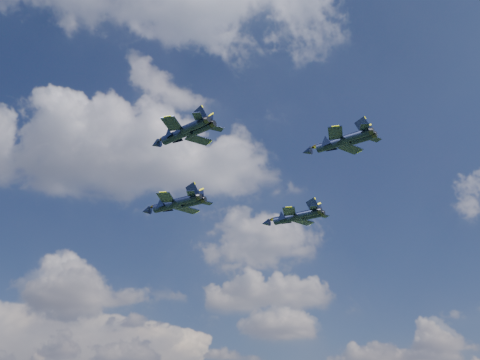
% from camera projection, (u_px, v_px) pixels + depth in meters
% --- Properties ---
extents(jet_lead, '(15.38, 12.70, 3.87)m').
position_uv_depth(jet_lead, '(166.00, 206.00, 109.34)').
color(jet_lead, black).
extents(jet_left, '(12.40, 11.89, 3.31)m').
position_uv_depth(jet_left, '(175.00, 136.00, 86.53)').
color(jet_left, black).
extents(jet_right, '(13.83, 11.61, 3.50)m').
position_uv_depth(jet_right, '(286.00, 218.00, 110.01)').
color(jet_right, black).
extents(jet_slot, '(12.65, 11.17, 3.26)m').
position_uv_depth(jet_slot, '(331.00, 144.00, 88.63)').
color(jet_slot, black).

